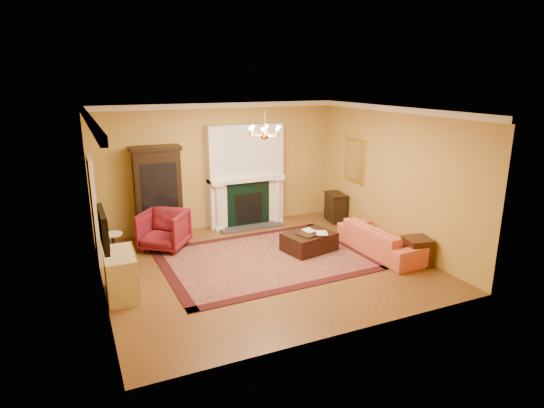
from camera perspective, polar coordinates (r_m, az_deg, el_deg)
floor at (r=9.05m, az=-0.84°, el=-7.71°), size 6.00×5.50×0.02m
ceiling at (r=8.33m, az=-0.92°, el=11.73°), size 6.00×5.50×0.02m
wall_back at (r=11.10m, az=-6.57°, el=4.74°), size 6.00×0.02×3.00m
wall_front at (r=6.23m, az=9.28°, el=-4.02°), size 6.00×0.02×3.00m
wall_left at (r=7.91m, az=-21.31°, el=-0.67°), size 0.02×5.50×3.00m
wall_right at (r=10.11m, az=15.00°, el=3.24°), size 0.02×5.50×3.00m
fireplace at (r=11.18m, az=-3.29°, el=3.30°), size 1.90×0.70×2.50m
crown_molding at (r=9.22m, az=-3.33°, el=11.65°), size 6.00×5.50×0.12m
doorway at (r=9.67m, az=-21.36°, el=-0.64°), size 0.08×1.05×2.10m
tv_panel at (r=7.38m, az=-20.41°, el=-2.93°), size 0.09×0.95×0.58m
gilt_mirror at (r=11.16m, az=10.37°, el=5.43°), size 0.06×0.76×1.05m
chandelier at (r=8.37m, az=-0.91°, el=8.99°), size 0.63×0.55×0.53m
oriental_rug at (r=9.33m, az=-0.88°, el=-6.86°), size 4.15×3.16×0.02m
china_cabinet at (r=10.58m, az=-14.10°, el=1.13°), size 1.02×0.48×2.02m
wingback_armchair at (r=10.00m, az=-13.43°, el=-2.96°), size 1.22×1.21×0.92m
pedestal_table at (r=9.44m, az=-19.24°, el=-5.08°), size 0.37×0.37×0.65m
commode at (r=8.12m, az=-18.46°, el=-8.39°), size 0.51×1.03×0.76m
coral_sofa at (r=9.75m, az=13.58°, el=-3.78°), size 0.67×2.11×0.82m
end_table at (r=9.40m, az=17.71°, el=-5.77°), size 0.53×0.53×0.53m
console_table at (r=11.74m, az=7.96°, el=-0.46°), size 0.45×0.68×0.71m
leather_ottoman at (r=9.70m, az=4.67°, el=-4.74°), size 1.16×0.95×0.38m
ottoman_tray at (r=9.56m, az=4.76°, el=-3.73°), size 0.58×0.51×0.03m
book_a at (r=9.55m, az=4.21°, el=-2.74°), size 0.21×0.06×0.28m
book_b at (r=9.47m, az=5.59°, el=-2.84°), size 0.22×0.11×0.31m
topiary_left at (r=10.86m, az=-6.50°, el=4.47°), size 0.18×0.18×0.48m
topiary_right at (r=11.36m, az=0.16°, el=4.89°), size 0.16×0.16×0.42m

